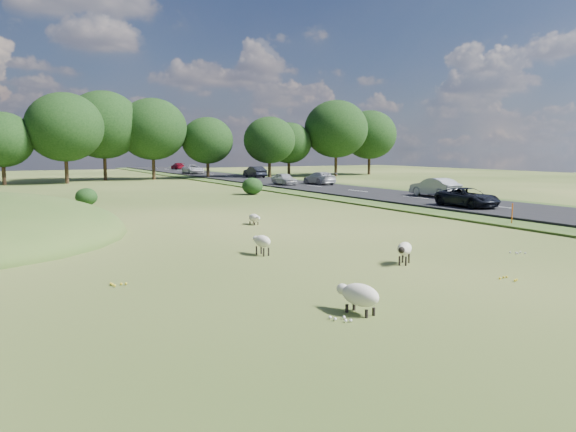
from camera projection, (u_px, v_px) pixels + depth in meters
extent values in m
plane|color=#294816|center=(156.00, 208.00, 39.46)|extent=(160.00, 160.00, 0.00)
cube|color=black|center=(324.00, 188.00, 57.53)|extent=(8.00, 150.00, 0.25)
cylinder|color=black|center=(4.00, 172.00, 64.49)|extent=(0.44, 0.44, 3.02)
ellipsoid|color=black|center=(2.00, 140.00, 64.06)|extent=(7.04, 7.04, 6.34)
cylinder|color=black|center=(66.00, 167.00, 67.18)|extent=(0.44, 0.44, 3.90)
ellipsoid|color=black|center=(65.00, 127.00, 66.62)|extent=(9.09, 9.09, 8.18)
cylinder|color=black|center=(105.00, 164.00, 73.96)|extent=(0.44, 0.44, 4.22)
ellipsoid|color=black|center=(103.00, 125.00, 73.35)|extent=(9.85, 9.85, 8.86)
cylinder|color=black|center=(154.00, 165.00, 76.03)|extent=(0.44, 0.44, 3.94)
ellipsoid|color=black|center=(153.00, 129.00, 75.45)|extent=(9.20, 9.20, 8.28)
cylinder|color=black|center=(208.00, 168.00, 78.71)|extent=(0.44, 0.44, 3.09)
ellipsoid|color=black|center=(207.00, 140.00, 78.26)|extent=(7.20, 7.20, 6.48)
cylinder|color=black|center=(270.00, 167.00, 79.28)|extent=(0.44, 0.44, 3.12)
ellipsoid|color=black|center=(269.00, 140.00, 78.82)|extent=(7.29, 7.29, 6.56)
cylinder|color=black|center=(289.00, 167.00, 85.00)|extent=(0.44, 0.44, 2.93)
ellipsoid|color=black|center=(289.00, 143.00, 84.58)|extent=(6.84, 6.84, 6.16)
cylinder|color=black|center=(336.00, 162.00, 86.15)|extent=(0.44, 0.44, 4.16)
ellipsoid|color=black|center=(336.00, 129.00, 85.55)|extent=(9.71, 9.71, 8.74)
cylinder|color=black|center=(369.00, 163.00, 91.46)|extent=(0.44, 0.44, 3.74)
ellipsoid|color=black|center=(370.00, 135.00, 90.92)|extent=(8.72, 8.72, 7.84)
ellipsoid|color=black|center=(86.00, 197.00, 41.00)|extent=(1.58, 1.58, 1.29)
ellipsoid|color=black|center=(252.00, 186.00, 50.92)|extent=(1.89, 1.89, 1.55)
cylinder|color=#D8590C|center=(512.00, 214.00, 30.38)|extent=(0.06, 0.06, 1.20)
ellipsoid|color=beige|center=(254.00, 218.00, 30.68)|extent=(0.54, 0.89, 0.43)
ellipsoid|color=silver|center=(258.00, 218.00, 30.30)|extent=(0.23, 0.30, 0.22)
cylinder|color=black|center=(258.00, 223.00, 30.58)|extent=(0.06, 0.06, 0.16)
cylinder|color=black|center=(255.00, 224.00, 30.46)|extent=(0.06, 0.06, 0.16)
cylinder|color=black|center=(253.00, 223.00, 30.98)|extent=(0.06, 0.06, 0.16)
cylinder|color=black|center=(250.00, 223.00, 30.86)|extent=(0.06, 0.06, 0.16)
ellipsoid|color=beige|center=(405.00, 249.00, 20.09)|extent=(1.02, 0.95, 0.47)
ellipsoid|color=black|center=(402.00, 250.00, 19.63)|extent=(0.37, 0.36, 0.23)
cylinder|color=black|center=(406.00, 261.00, 19.85)|extent=(0.07, 0.07, 0.33)
cylinder|color=black|center=(400.00, 261.00, 19.94)|extent=(0.07, 0.07, 0.33)
cylinder|color=black|center=(409.00, 259.00, 20.33)|extent=(0.07, 0.07, 0.33)
cylinder|color=black|center=(403.00, 258.00, 20.42)|extent=(0.07, 0.07, 0.33)
ellipsoid|color=beige|center=(262.00, 241.00, 21.81)|extent=(0.59, 0.95, 0.46)
ellipsoid|color=silver|center=(256.00, 239.00, 22.20)|extent=(0.25, 0.32, 0.23)
cylinder|color=black|center=(256.00, 250.00, 22.00)|extent=(0.06, 0.06, 0.32)
cylinder|color=black|center=(261.00, 250.00, 22.13)|extent=(0.06, 0.06, 0.32)
cylinder|color=black|center=(264.00, 252.00, 21.58)|extent=(0.06, 0.06, 0.32)
cylinder|color=black|center=(269.00, 252.00, 21.71)|extent=(0.06, 0.06, 0.32)
ellipsoid|color=beige|center=(360.00, 295.00, 14.01)|extent=(0.84, 1.21, 0.56)
ellipsoid|color=silver|center=(343.00, 289.00, 14.44)|extent=(0.35, 0.41, 0.28)
cylinder|color=black|center=(347.00, 308.00, 14.20)|extent=(0.08, 0.08, 0.21)
cylinder|color=black|center=(354.00, 306.00, 14.38)|extent=(0.08, 0.08, 0.21)
cylinder|color=black|center=(366.00, 314.00, 13.73)|extent=(0.08, 0.08, 0.21)
cylinder|color=black|center=(374.00, 312.00, 13.91)|extent=(0.08, 0.08, 0.21)
imported|color=silver|center=(284.00, 179.00, 61.14)|extent=(1.54, 3.83, 1.30)
imported|color=silver|center=(319.00, 178.00, 61.89)|extent=(1.94, 4.77, 1.38)
imported|color=silver|center=(193.00, 169.00, 88.34)|extent=(2.36, 5.13, 1.42)
imported|color=black|center=(468.00, 197.00, 37.71)|extent=(2.12, 4.59, 1.28)
imported|color=maroon|center=(178.00, 166.00, 108.23)|extent=(1.72, 4.22, 1.22)
imported|color=#929699|center=(435.00, 187.00, 45.87)|extent=(1.62, 4.63, 1.53)
imported|color=black|center=(255.00, 172.00, 76.91)|extent=(1.60, 4.58, 1.51)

